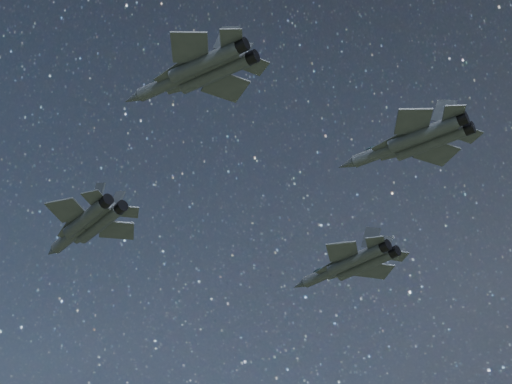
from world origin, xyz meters
The scene contains 4 objects.
jet_lead centered at (-22.98, -5.85, 145.17)m, with size 17.44×12.03×4.38m.
jet_left centered at (-3.60, 21.98, 144.92)m, with size 17.34×12.22×4.39m.
jet_right centered at (4.91, -16.15, 145.59)m, with size 15.49×10.76×3.89m.
jet_slot centered at (16.30, 3.69, 143.70)m, with size 15.32×10.72×3.86m.
Camera 1 is at (43.00, -53.82, 93.94)m, focal length 55.00 mm.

